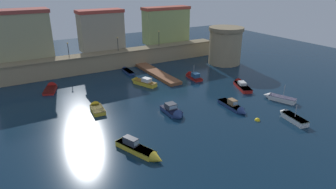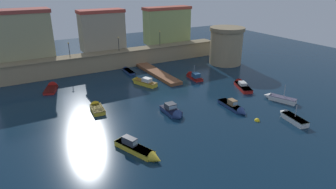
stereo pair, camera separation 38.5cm
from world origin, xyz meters
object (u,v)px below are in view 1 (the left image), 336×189
at_px(moored_boat_1, 235,107).
at_px(moored_boat_0, 140,150).
at_px(quay_lamp_2, 159,36).
at_px(moored_boat_6, 291,117).
at_px(quay_lamp_1, 118,42).
at_px(quay_lamp_0, 68,47).
at_px(moored_boat_3, 192,76).
at_px(moored_boat_4, 278,98).
at_px(fortress_tower, 225,45).
at_px(moored_boat_5, 51,88).
at_px(moored_boat_10, 127,70).
at_px(moored_boat_9, 142,82).
at_px(moored_boat_2, 96,108).
at_px(mooring_buoy_0, 257,120).
at_px(moored_boat_7, 240,85).
at_px(moored_boat_8, 174,112).

bearing_deg(moored_boat_1, moored_boat_0, -74.10).
xyz_separation_m(quay_lamp_2, moored_boat_6, (0.96, -37.02, -5.60)).
relative_size(quay_lamp_1, quay_lamp_2, 0.86).
xyz_separation_m(quay_lamp_1, moored_boat_6, (11.24, -37.02, -5.31)).
relative_size(quay_lamp_0, moored_boat_3, 0.56).
distance_m(moored_boat_4, moored_boat_6, 6.97).
distance_m(fortress_tower, moored_boat_5, 38.40).
height_order(moored_boat_4, moored_boat_10, moored_boat_4).
bearing_deg(moored_boat_6, moored_boat_9, 37.44).
distance_m(moored_boat_2, moored_boat_9, 12.95).
relative_size(moored_boat_0, mooring_buoy_0, 9.01).
bearing_deg(quay_lamp_0, quay_lamp_2, 0.00).
distance_m(quay_lamp_0, moored_boat_0, 34.49).
relative_size(moored_boat_3, moored_boat_7, 0.80).
bearing_deg(moored_boat_2, mooring_buoy_0, -124.21).
bearing_deg(moored_boat_9, quay_lamp_1, -23.92).
relative_size(moored_boat_3, moored_boat_4, 0.99).
xyz_separation_m(moored_boat_5, moored_boat_7, (30.36, -16.13, 0.14)).
height_order(quay_lamp_2, moored_boat_2, quay_lamp_2).
xyz_separation_m(quay_lamp_2, moored_boat_3, (-0.52, -14.80, -5.61)).
xyz_separation_m(quay_lamp_1, mooring_buoy_0, (6.91, -34.89, -5.72)).
bearing_deg(fortress_tower, moored_boat_7, -119.51).
height_order(quay_lamp_0, quay_lamp_2, quay_lamp_2).
distance_m(moored_boat_1, moored_boat_2, 21.01).
bearing_deg(moored_boat_2, moored_boat_4, -108.22).
bearing_deg(quay_lamp_1, quay_lamp_0, 180.00).
relative_size(moored_boat_4, moored_boat_6, 1.01).
height_order(fortress_tower, quay_lamp_2, fortress_tower).
bearing_deg(fortress_tower, moored_boat_4, -108.00).
height_order(moored_boat_3, moored_boat_9, moored_boat_3).
bearing_deg(moored_boat_5, moored_boat_10, -59.42).
distance_m(moored_boat_0, moored_boat_10, 31.69).
xyz_separation_m(moored_boat_3, mooring_buoy_0, (-2.85, -20.09, -0.41)).
relative_size(fortress_tower, quay_lamp_1, 2.75).
relative_size(moored_boat_3, moored_boat_10, 0.97).
height_order(fortress_tower, mooring_buoy_0, fortress_tower).
bearing_deg(mooring_buoy_0, quay_lamp_0, 116.66).
height_order(fortress_tower, moored_boat_7, fortress_tower).
relative_size(quay_lamp_0, moored_boat_6, 0.56).
relative_size(moored_boat_9, moored_boat_10, 1.13).
bearing_deg(moored_boat_8, moored_boat_3, 136.44).
bearing_deg(moored_boat_8, moored_boat_10, 174.73).
height_order(moored_boat_1, moored_boat_9, moored_boat_9).
distance_m(moored_boat_9, moored_boat_10, 8.91).
relative_size(quay_lamp_1, moored_boat_0, 0.45).
bearing_deg(moored_boat_6, mooring_buoy_0, 74.84).
bearing_deg(quay_lamp_1, moored_boat_8, -94.73).
bearing_deg(quay_lamp_1, moored_boat_10, -90.10).
xyz_separation_m(moored_boat_1, moored_boat_10, (-6.75, 26.14, -0.09)).
relative_size(quay_lamp_1, moored_boat_1, 0.49).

